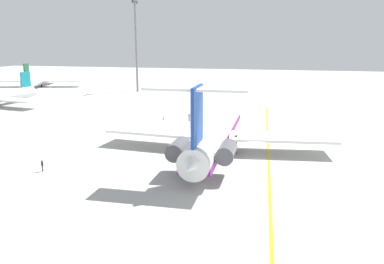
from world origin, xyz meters
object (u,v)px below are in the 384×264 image
object	(u,v)px
main_jetliner	(216,132)
light_mast	(136,43)
airliner_far_right	(42,79)
ground_crew_near_nose	(42,164)
safety_cone_nose	(163,118)
ground_crew_near_tail	(189,116)

from	to	relation	value
main_jetliner	light_mast	distance (m)	79.73
airliner_far_right	main_jetliner	bearing A→B (deg)	-147.19
main_jetliner	airliner_far_right	distance (m)	109.07
main_jetliner	ground_crew_near_nose	world-z (taller)	main_jetliner
airliner_far_right	safety_cone_nose	size ratio (longest dim) A/B	56.74
main_jetliner	light_mast	size ratio (longest dim) A/B	1.35
ground_crew_near_nose	safety_cone_nose	world-z (taller)	ground_crew_near_nose
main_jetliner	ground_crew_near_nose	bearing A→B (deg)	123.23
ground_crew_near_tail	light_mast	bearing A→B (deg)	174.98
safety_cone_nose	ground_crew_near_nose	bearing A→B (deg)	172.96
airliner_far_right	light_mast	xyz separation A→B (m)	(-5.36, -41.04, 13.40)
main_jetliner	safety_cone_nose	world-z (taller)	main_jetliner
light_mast	ground_crew_near_tail	bearing A→B (deg)	-146.73
airliner_far_right	light_mast	bearing A→B (deg)	-112.45
airliner_far_right	ground_crew_near_tail	size ratio (longest dim) A/B	17.45
ground_crew_near_nose	light_mast	distance (m)	85.63
main_jetliner	ground_crew_near_tail	distance (m)	24.40
airliner_far_right	ground_crew_near_nose	size ratio (longest dim) A/B	19.00
airliner_far_right	light_mast	size ratio (longest dim) A/B	1.04
airliner_far_right	safety_cone_nose	xyz separation A→B (m)	(-50.29, -64.98, -2.50)
main_jetliner	ground_crew_near_tail	size ratio (longest dim) A/B	22.63
ground_crew_near_tail	ground_crew_near_nose	bearing A→B (deg)	-54.50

